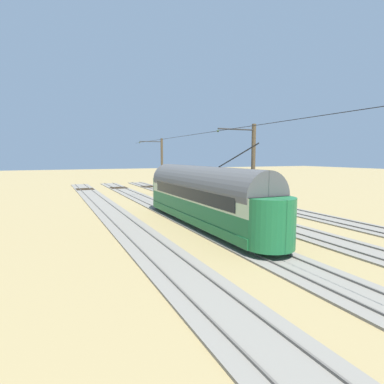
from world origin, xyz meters
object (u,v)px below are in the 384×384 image
Objects in this scene: catenary_pole_mid_near at (252,175)px; switch_stand at (277,198)px; catenary_pole_foreground at (161,167)px; vintage_streetcar at (203,195)px.

catenary_pole_mid_near is 12.60m from switch_stand.
switch_stand is (-8.95, 10.65, -3.03)m from catenary_pole_foreground.
vintage_streetcar is 13.26m from switch_stand.
catenary_pole_foreground is 5.78× the size of switch_stand.
switch_stand is at bearing -137.03° from catenary_pole_mid_near.
vintage_streetcar is at bearing 81.08° from catenary_pole_foreground.
switch_stand is (-8.95, -8.34, -3.03)m from catenary_pole_mid_near.
catenary_pole_foreground is 14.24m from switch_stand.
switch_stand is (-11.60, -6.23, -1.56)m from vintage_streetcar.
catenary_pole_foreground is (-2.65, -16.88, 1.47)m from vintage_streetcar.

